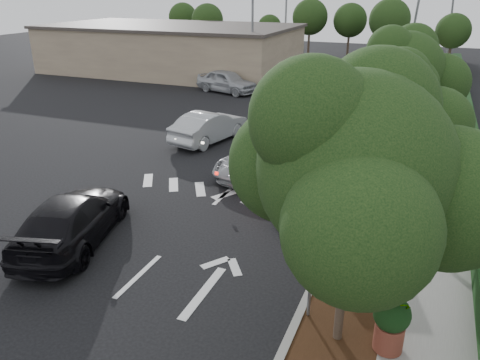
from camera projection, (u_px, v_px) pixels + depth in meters
The scene contains 19 objects.
ground at pixel (138, 276), 12.92m from camera, with size 120.00×120.00×0.00m, color black.
curb at pixel (369, 158), 21.56m from camera, with size 0.20×70.00×0.15m, color #9E9B93.
planting_strip at pixel (392, 161), 21.22m from camera, with size 1.80×70.00×0.12m, color black.
sidewalk at pixel (436, 167), 20.56m from camera, with size 2.00×70.00×0.12m, color gray.
hedge at pixel (473, 164), 19.94m from camera, with size 0.80×70.00×0.80m, color black.
commercial_building at pixel (172, 49), 43.38m from camera, with size 22.00×12.00×4.00m, color gray.
transmission_tower at pixel (427, 58), 51.91m from camera, with size 7.00×4.00×28.00m, color slate, non-canonical shape.
street_tree_near at pixel (337, 341), 10.55m from camera, with size 3.80×3.80×5.92m, color black, non-canonical shape.
street_tree_mid at pixel (376, 213), 16.54m from camera, with size 3.20×3.20×5.32m, color black, non-canonical shape.
street_tree_far at pixel (393, 156), 22.10m from camera, with size 3.40×3.40×5.62m, color black, non-canonical shape.
light_pole_a at pixel (252, 86), 37.43m from camera, with size 2.00×0.22×9.00m, color slate, non-canonical shape.
light_pole_b at pixel (284, 64), 48.04m from camera, with size 2.00×0.22×9.00m, color slate, non-canonical shape.
red_jeep at pixel (301, 183), 16.54m from camera, with size 2.52×3.90×1.91m.
silver_suv_ahead at pixel (260, 159), 19.72m from camera, with size 2.20×4.76×1.32m, color #95979C.
black_suv_oncoming at pixel (72, 219), 14.41m from camera, with size 2.15×5.29×1.54m, color black.
silver_sedan_oncoming at pixel (209, 127), 23.88m from camera, with size 1.64×4.70×1.55m, color #B4B6BC.
parked_suv at pixel (227, 81), 34.97m from camera, with size 1.96×4.87×1.66m, color #B1B4B9.
speed_hump_sign at pixel (312, 257), 10.57m from camera, with size 1.18×0.17×2.51m.
terracotta_planter at pixel (391, 319), 9.85m from camera, with size 0.79×0.79×1.38m.
Camera 1 is at (6.71, -9.05, 7.41)m, focal length 35.00 mm.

